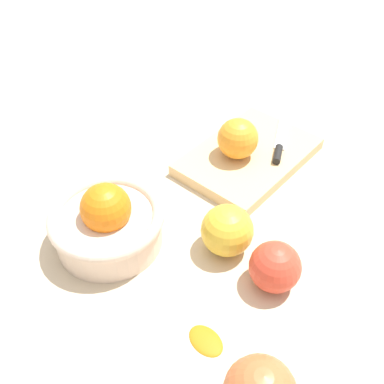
{
  "coord_description": "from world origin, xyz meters",
  "views": [
    {
      "loc": [
        -0.47,
        -0.23,
        0.54
      ],
      "look_at": [
        -0.01,
        0.02,
        0.04
      ],
      "focal_mm": 41.87,
      "sensor_mm": 36.0,
      "label": 1
    }
  ],
  "objects_px": {
    "apple_front_left": "(227,230)",
    "cutting_board": "(249,157)",
    "orange_on_board": "(238,139)",
    "apple_front_left_2": "(275,267)",
    "bowl": "(108,221)",
    "knife": "(280,145)"
  },
  "relations": [
    {
      "from": "bowl",
      "to": "apple_front_left",
      "type": "xyz_separation_m",
      "value": [
        0.07,
        -0.16,
        -0.0
      ]
    },
    {
      "from": "cutting_board",
      "to": "apple_front_left_2",
      "type": "bearing_deg",
      "value": -149.25
    },
    {
      "from": "bowl",
      "to": "apple_front_left",
      "type": "height_order",
      "value": "bowl"
    },
    {
      "from": "orange_on_board",
      "to": "apple_front_left_2",
      "type": "xyz_separation_m",
      "value": [
        -0.22,
        -0.16,
        -0.02
      ]
    },
    {
      "from": "orange_on_board",
      "to": "cutting_board",
      "type": "bearing_deg",
      "value": -41.36
    },
    {
      "from": "apple_front_left",
      "to": "knife",
      "type": "bearing_deg",
      "value": 2.5
    },
    {
      "from": "orange_on_board",
      "to": "apple_front_left_2",
      "type": "relative_size",
      "value": 1.01
    },
    {
      "from": "cutting_board",
      "to": "apple_front_left_2",
      "type": "distance_m",
      "value": 0.28
    },
    {
      "from": "apple_front_left",
      "to": "cutting_board",
      "type": "bearing_deg",
      "value": 14.53
    },
    {
      "from": "knife",
      "to": "cutting_board",
      "type": "bearing_deg",
      "value": 134.42
    },
    {
      "from": "bowl",
      "to": "apple_front_left",
      "type": "bearing_deg",
      "value": -65.65
    },
    {
      "from": "orange_on_board",
      "to": "knife",
      "type": "bearing_deg",
      "value": -44.32
    },
    {
      "from": "knife",
      "to": "apple_front_left_2",
      "type": "height_order",
      "value": "apple_front_left_2"
    },
    {
      "from": "cutting_board",
      "to": "apple_front_left",
      "type": "bearing_deg",
      "value": -165.47
    },
    {
      "from": "apple_front_left",
      "to": "apple_front_left_2",
      "type": "height_order",
      "value": "apple_front_left"
    },
    {
      "from": "cutting_board",
      "to": "apple_front_left_2",
      "type": "height_order",
      "value": "apple_front_left_2"
    },
    {
      "from": "apple_front_left",
      "to": "apple_front_left_2",
      "type": "distance_m",
      "value": 0.09
    },
    {
      "from": "cutting_board",
      "to": "apple_front_left",
      "type": "distance_m",
      "value": 0.22
    },
    {
      "from": "cutting_board",
      "to": "orange_on_board",
      "type": "bearing_deg",
      "value": 138.64
    },
    {
      "from": "knife",
      "to": "apple_front_left",
      "type": "xyz_separation_m",
      "value": [
        -0.25,
        -0.01,
        0.01
      ]
    },
    {
      "from": "bowl",
      "to": "apple_front_left_2",
      "type": "relative_size",
      "value": 2.38
    },
    {
      "from": "bowl",
      "to": "knife",
      "type": "bearing_deg",
      "value": -25.03
    }
  ]
}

